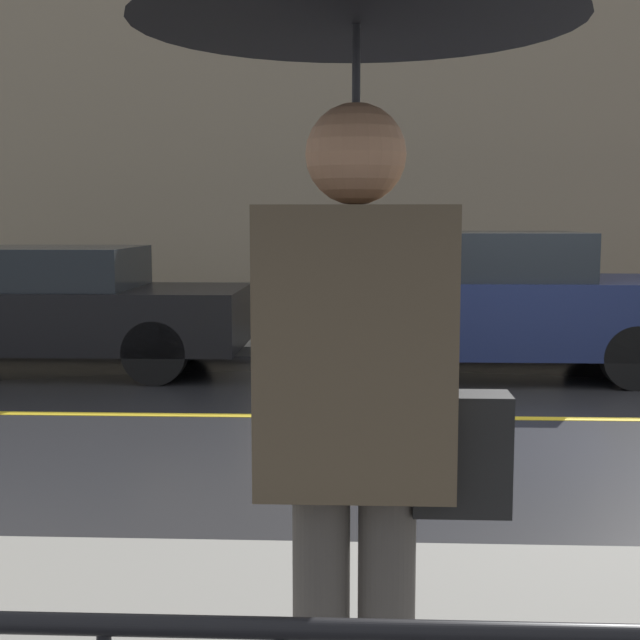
{
  "coord_description": "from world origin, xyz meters",
  "views": [
    {
      "loc": [
        -1.73,
        -7.35,
        1.67
      ],
      "look_at": [
        -1.97,
        -2.1,
        1.06
      ],
      "focal_mm": 50.0,
      "sensor_mm": 36.0,
      "label": 1
    }
  ],
  "objects": [
    {
      "name": "building_storefront",
      "position": [
        0.0,
        5.47,
        2.47
      ],
      "size": [
        28.0,
        0.3,
        4.93
      ],
      "color": "gray",
      "rests_on": "ground_plane"
    },
    {
      "name": "lane_marking",
      "position": [
        0.0,
        0.0,
        0.0
      ],
      "size": [
        25.2,
        0.12,
        0.01
      ],
      "color": "gold",
      "rests_on": "ground_plane"
    },
    {
      "name": "ground_plane",
      "position": [
        0.0,
        0.0,
        0.0
      ],
      "size": [
        80.0,
        80.0,
        0.0
      ],
      "primitive_type": "plane",
      "color": "#262628"
    },
    {
      "name": "sidewalk_far",
      "position": [
        0.0,
        4.27,
        0.06
      ],
      "size": [
        28.0,
        2.1,
        0.12
      ],
      "color": "gray",
      "rests_on": "ground_plane"
    },
    {
      "name": "car_navy",
      "position": [
        -0.35,
        2.13,
        0.77
      ],
      "size": [
        4.03,
        1.79,
        1.52
      ],
      "color": "#19234C",
      "rests_on": "ground_plane"
    },
    {
      "name": "pedestrian",
      "position": [
        -1.74,
        -5.19,
        1.86
      ],
      "size": [
        1.07,
        1.07,
        2.25
      ],
      "rotation": [
        0.0,
        0.0,
        3.14
      ],
      "color": "#4C4742",
      "rests_on": "sidewalk_near"
    },
    {
      "name": "car_black",
      "position": [
        -5.12,
        2.13,
        0.7
      ],
      "size": [
        4.18,
        1.71,
        1.35
      ],
      "color": "black",
      "rests_on": "ground_plane"
    }
  ]
}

